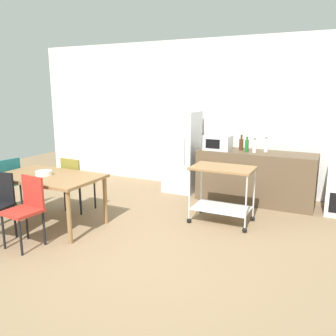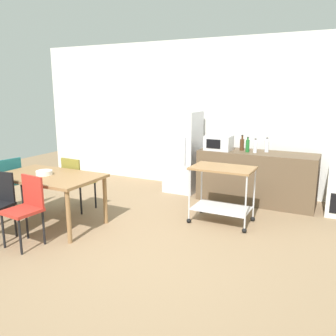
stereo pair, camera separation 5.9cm
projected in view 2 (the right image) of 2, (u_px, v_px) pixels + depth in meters
name	position (u px, v px, depth m)	size (l,w,h in m)	color
ground_plane	(134.00, 251.00, 4.34)	(12.00, 12.00, 0.00)	#8C7051
back_wall	(219.00, 116.00, 6.82)	(8.40, 0.12, 2.90)	silver
kitchen_counter	(256.00, 177.00, 6.12)	(2.00, 0.64, 0.90)	brown
dining_table	(49.00, 180.00, 5.07)	(1.50, 0.90, 0.75)	olive
chair_olive	(77.00, 180.00, 5.68)	(0.42, 0.42, 0.89)	olive
chair_teal	(7.00, 181.00, 5.63)	(0.46, 0.46, 0.89)	#1E666B
chair_red	(26.00, 206.00, 4.42)	(0.44, 0.44, 0.89)	#B72D23
refrigerator	(183.00, 152.00, 6.77)	(0.60, 0.63, 1.55)	silver
kitchen_cart	(222.00, 185.00, 5.16)	(0.91, 0.57, 0.85)	olive
microwave	(219.00, 143.00, 6.21)	(0.46, 0.35, 0.26)	silver
bottle_sesame_oil	(242.00, 144.00, 6.18)	(0.07, 0.07, 0.27)	#4C2D19
bottle_sparkling_water	(248.00, 146.00, 6.00)	(0.07, 0.07, 0.26)	#1E6628
bottle_soy_sauce	(255.00, 147.00, 5.94)	(0.07, 0.07, 0.24)	silver
bottle_hot_sauce	(267.00, 146.00, 6.01)	(0.07, 0.07, 0.25)	silver
fruit_bowl	(44.00, 173.00, 5.05)	(0.23, 0.23, 0.06)	white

